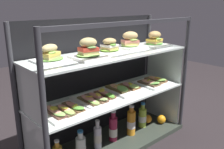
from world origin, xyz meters
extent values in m
cube|color=black|center=(0.00, 0.00, -0.01)|extent=(6.00, 6.00, 0.02)
cube|color=#2F362E|center=(0.00, 0.00, 0.02)|extent=(1.27, 0.43, 0.04)
cylinder|color=#333338|center=(-0.62, -0.20, 0.48)|extent=(0.03, 0.03, 0.96)
cylinder|color=#333338|center=(0.62, -0.20, 0.48)|extent=(0.03, 0.03, 0.96)
cylinder|color=#333338|center=(-0.62, 0.20, 0.48)|extent=(0.03, 0.03, 0.96)
cylinder|color=#333338|center=(0.62, 0.20, 0.48)|extent=(0.03, 0.03, 0.96)
cube|color=#333338|center=(0.00, -0.20, 0.94)|extent=(1.24, 0.03, 0.03)
cube|color=black|center=(0.00, 0.21, 0.50)|extent=(1.21, 0.01, 0.92)
cube|color=silver|center=(0.60, 0.00, 0.22)|extent=(0.01, 0.36, 0.36)
cube|color=silver|center=(0.00, 0.00, 0.41)|extent=(1.23, 0.38, 0.01)
cube|color=silver|center=(-0.60, 0.00, 0.56)|extent=(0.01, 0.36, 0.30)
cube|color=silver|center=(0.60, 0.00, 0.56)|extent=(0.01, 0.36, 0.30)
cube|color=silver|center=(0.00, 0.00, 0.72)|extent=(1.23, 0.38, 0.01)
cube|color=white|center=(-0.44, 0.04, 0.73)|extent=(0.19, 0.19, 0.01)
ellipsoid|color=#629A41|center=(-0.44, 0.04, 0.74)|extent=(0.16, 0.14, 0.01)
cube|color=#D8C17D|center=(-0.44, 0.04, 0.75)|extent=(0.13, 0.11, 0.02)
cube|color=#E6C152|center=(-0.44, 0.04, 0.77)|extent=(0.13, 0.11, 0.02)
ellipsoid|color=#8AC04C|center=(-0.44, 0.01, 0.78)|extent=(0.07, 0.05, 0.01)
ellipsoid|color=tan|center=(-0.44, 0.04, 0.80)|extent=(0.14, 0.11, 0.05)
cube|color=white|center=(-0.23, -0.04, 0.73)|extent=(0.20, 0.20, 0.02)
ellipsoid|color=#89C65B|center=(-0.23, -0.04, 0.75)|extent=(0.16, 0.13, 0.02)
cube|color=tan|center=(-0.23, -0.04, 0.76)|extent=(0.12, 0.10, 0.02)
cube|color=#C83D2B|center=(-0.23, -0.04, 0.78)|extent=(0.12, 0.10, 0.02)
ellipsoid|color=#689D55|center=(-0.23, -0.07, 0.80)|extent=(0.07, 0.04, 0.01)
ellipsoid|color=tan|center=(-0.23, -0.04, 0.83)|extent=(0.12, 0.10, 0.06)
cube|color=white|center=(0.00, 0.03, 0.73)|extent=(0.20, 0.20, 0.01)
ellipsoid|color=#79B439|center=(0.00, 0.03, 0.74)|extent=(0.14, 0.12, 0.02)
cube|color=tan|center=(0.00, 0.03, 0.76)|extent=(0.12, 0.10, 0.02)
cube|color=silver|center=(0.00, 0.03, 0.77)|extent=(0.12, 0.11, 0.01)
ellipsoid|color=#52882F|center=(0.00, -0.01, 0.78)|extent=(0.07, 0.04, 0.02)
ellipsoid|color=#A48853|center=(0.00, 0.03, 0.80)|extent=(0.12, 0.11, 0.04)
cube|color=white|center=(0.22, 0.04, 0.73)|extent=(0.20, 0.20, 0.02)
ellipsoid|color=#9FD35B|center=(0.22, 0.04, 0.75)|extent=(0.14, 0.12, 0.02)
cube|color=#E0B574|center=(0.22, 0.04, 0.76)|extent=(0.14, 0.12, 0.02)
cube|color=#DA816A|center=(0.22, 0.04, 0.78)|extent=(0.14, 0.12, 0.02)
ellipsoid|color=#8FBE52|center=(0.22, 0.01, 0.79)|extent=(0.08, 0.05, 0.02)
ellipsoid|color=tan|center=(0.22, 0.04, 0.82)|extent=(0.14, 0.13, 0.06)
cube|color=white|center=(0.44, -0.02, 0.73)|extent=(0.20, 0.20, 0.02)
ellipsoid|color=#4C9237|center=(0.44, -0.02, 0.75)|extent=(0.15, 0.13, 0.01)
cube|color=tan|center=(0.44, -0.02, 0.76)|extent=(0.13, 0.11, 0.02)
cube|color=yellow|center=(0.44, -0.02, 0.78)|extent=(0.13, 0.11, 0.02)
ellipsoid|color=#8AC955|center=(0.44, -0.06, 0.79)|extent=(0.07, 0.04, 0.01)
ellipsoid|color=#A6834D|center=(0.44, -0.02, 0.81)|extent=(0.13, 0.11, 0.06)
cube|color=white|center=(-0.42, -0.03, 0.42)|extent=(0.25, 0.25, 0.01)
cube|color=brown|center=(-0.48, -0.03, 0.43)|extent=(0.06, 0.20, 0.01)
ellipsoid|color=#94C261|center=(-0.48, -0.09, 0.45)|extent=(0.06, 0.11, 0.03)
ellipsoid|color=#EF9C85|center=(-0.48, -0.03, 0.45)|extent=(0.05, 0.16, 0.02)
cylinder|color=yellow|center=(-0.48, -0.03, 0.46)|extent=(0.06, 0.06, 0.01)
cube|color=brown|center=(-0.42, -0.05, 0.44)|extent=(0.06, 0.17, 0.01)
ellipsoid|color=#96BE57|center=(-0.42, -0.10, 0.45)|extent=(0.05, 0.09, 0.02)
ellipsoid|color=#F09C8C|center=(-0.42, -0.05, 0.45)|extent=(0.05, 0.14, 0.02)
cylinder|color=yellow|center=(-0.43, -0.06, 0.46)|extent=(0.06, 0.06, 0.02)
cube|color=brown|center=(-0.35, -0.03, 0.43)|extent=(0.06, 0.19, 0.01)
ellipsoid|color=#64AA3F|center=(-0.35, -0.09, 0.44)|extent=(0.07, 0.11, 0.03)
ellipsoid|color=#F49887|center=(-0.35, -0.03, 0.44)|extent=(0.05, 0.15, 0.01)
cylinder|color=#F5E346|center=(-0.36, -0.06, 0.45)|extent=(0.05, 0.05, 0.02)
cube|color=white|center=(-0.15, 0.02, 0.42)|extent=(0.25, 0.25, 0.01)
cube|color=brown|center=(-0.22, -0.01, 0.43)|extent=(0.06, 0.19, 0.01)
ellipsoid|color=#96C958|center=(-0.22, -0.07, 0.44)|extent=(0.06, 0.10, 0.03)
ellipsoid|color=pink|center=(-0.22, -0.01, 0.45)|extent=(0.05, 0.15, 0.02)
cylinder|color=yellow|center=(-0.21, -0.01, 0.46)|extent=(0.07, 0.07, 0.03)
cube|color=brown|center=(-0.15, -0.01, 0.43)|extent=(0.06, 0.20, 0.01)
ellipsoid|color=#9FBB6C|center=(-0.15, -0.07, 0.44)|extent=(0.06, 0.11, 0.03)
ellipsoid|color=pink|center=(-0.15, -0.01, 0.45)|extent=(0.05, 0.16, 0.02)
cylinder|color=#FED949|center=(-0.15, -0.03, 0.46)|extent=(0.05, 0.05, 0.02)
cube|color=brown|center=(-0.07, 0.00, 0.43)|extent=(0.06, 0.18, 0.01)
ellipsoid|color=#51922E|center=(-0.07, -0.06, 0.45)|extent=(0.06, 0.10, 0.03)
ellipsoid|color=#EA9B87|center=(-0.07, 0.00, 0.45)|extent=(0.05, 0.15, 0.02)
cylinder|color=yellow|center=(-0.07, 0.02, 0.46)|extent=(0.05, 0.05, 0.02)
cube|color=white|center=(0.14, 0.01, 0.42)|extent=(0.25, 0.25, 0.02)
cube|color=brown|center=(0.08, 0.03, 0.44)|extent=(0.09, 0.19, 0.02)
ellipsoid|color=#74B552|center=(0.08, -0.03, 0.45)|extent=(0.10, 0.11, 0.03)
ellipsoid|color=#EAA889|center=(0.08, 0.03, 0.45)|extent=(0.07, 0.15, 0.01)
cylinder|color=yellow|center=(0.07, 0.03, 0.46)|extent=(0.06, 0.05, 0.03)
cube|color=brown|center=(0.18, 0.01, 0.44)|extent=(0.09, 0.16, 0.01)
ellipsoid|color=#A4C761|center=(0.18, -0.04, 0.45)|extent=(0.08, 0.09, 0.02)
ellipsoid|color=pink|center=(0.18, 0.01, 0.45)|extent=(0.07, 0.13, 0.01)
cylinder|color=yellow|center=(0.18, -0.01, 0.46)|extent=(0.05, 0.05, 0.02)
cube|color=white|center=(0.42, -0.03, 0.42)|extent=(0.25, 0.25, 0.01)
cube|color=brown|center=(0.37, -0.04, 0.43)|extent=(0.09, 0.18, 0.01)
ellipsoid|color=#6DB14F|center=(0.37, -0.09, 0.44)|extent=(0.09, 0.10, 0.04)
ellipsoid|color=#F3A486|center=(0.37, -0.04, 0.45)|extent=(0.07, 0.14, 0.01)
cylinder|color=#FDE046|center=(0.37, -0.03, 0.45)|extent=(0.05, 0.05, 0.02)
cube|color=brown|center=(0.48, -0.02, 0.43)|extent=(0.09, 0.18, 0.01)
ellipsoid|color=#86BD4D|center=(0.48, -0.07, 0.45)|extent=(0.08, 0.09, 0.03)
ellipsoid|color=#F1AA7E|center=(0.48, -0.02, 0.45)|extent=(0.07, 0.15, 0.02)
cylinder|color=#FBD149|center=(0.47, -0.04, 0.46)|extent=(0.07, 0.07, 0.02)
cylinder|color=gold|center=(-0.47, -0.02, 0.21)|extent=(0.03, 0.03, 0.04)
cylinder|color=silver|center=(-0.47, -0.02, 0.23)|extent=(0.03, 0.03, 0.01)
cylinder|color=white|center=(-0.31, -0.03, 0.12)|extent=(0.07, 0.07, 0.16)
cylinder|color=white|center=(-0.31, -0.03, 0.22)|extent=(0.03, 0.03, 0.04)
cylinder|color=#2873B6|center=(-0.31, -0.03, 0.24)|extent=(0.04, 0.04, 0.01)
cylinder|color=white|center=(-0.14, 0.00, 0.12)|extent=(0.06, 0.06, 0.16)
cylinder|color=silver|center=(-0.14, 0.00, 0.11)|extent=(0.06, 0.06, 0.06)
cylinder|color=white|center=(-0.14, 0.00, 0.22)|extent=(0.03, 0.03, 0.05)
cylinder|color=silver|center=(-0.14, 0.00, 0.25)|extent=(0.03, 0.03, 0.01)
cylinder|color=#A02043|center=(0.01, 0.00, 0.13)|extent=(0.06, 0.06, 0.19)
cylinder|color=silver|center=(0.01, 0.00, 0.11)|extent=(0.06, 0.06, 0.07)
cylinder|color=maroon|center=(0.01, 0.00, 0.25)|extent=(0.04, 0.04, 0.05)
cylinder|color=white|center=(0.01, 0.00, 0.28)|extent=(0.04, 0.04, 0.01)
cylinder|color=orange|center=(0.18, -0.03, 0.14)|extent=(0.07, 0.07, 0.20)
cylinder|color=silver|center=(0.18, -0.03, 0.12)|extent=(0.07, 0.07, 0.06)
cylinder|color=orange|center=(0.18, -0.03, 0.25)|extent=(0.04, 0.04, 0.04)
cylinder|color=white|center=(0.18, -0.03, 0.28)|extent=(0.04, 0.04, 0.01)
cylinder|color=#B4D647|center=(0.35, 0.00, 0.12)|extent=(0.07, 0.07, 0.16)
cylinder|color=white|center=(0.35, 0.00, 0.11)|extent=(0.07, 0.07, 0.05)
cylinder|color=#AFD243|center=(0.35, 0.00, 0.22)|extent=(0.03, 0.03, 0.04)
cylinder|color=#2C73B7|center=(0.35, 0.00, 0.25)|extent=(0.04, 0.04, 0.02)
sphere|color=orange|center=(0.43, 0.01, 0.07)|extent=(0.07, 0.07, 0.07)
sphere|color=orange|center=(0.51, -0.08, 0.07)|extent=(0.08, 0.08, 0.08)
camera|label=1|loc=(-1.10, -1.25, 1.06)|focal=39.04mm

